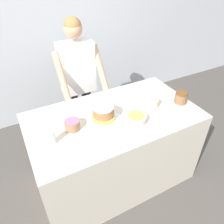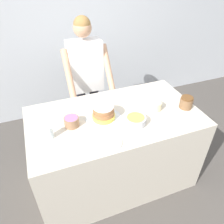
{
  "view_description": "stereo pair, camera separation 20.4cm",
  "coord_description": "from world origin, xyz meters",
  "px_view_note": "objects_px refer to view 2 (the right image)",
  "views": [
    {
      "loc": [
        -0.82,
        -1.03,
        2.23
      ],
      "look_at": [
        -0.05,
        0.42,
        1.02
      ],
      "focal_mm": 35.0,
      "sensor_mm": 36.0,
      "label": 1
    },
    {
      "loc": [
        -0.63,
        -1.12,
        2.23
      ],
      "look_at": [
        -0.05,
        0.42,
        1.02
      ],
      "focal_mm": 35.0,
      "sensor_mm": 36.0,
      "label": 2
    }
  ],
  "objects_px": {
    "stoneware_jar": "(186,102)",
    "frosting_bowl_yellow": "(136,120)",
    "frosting_bowl_pink": "(155,105)",
    "drinking_glass": "(49,132)",
    "cake": "(104,114)",
    "person_baker": "(86,74)",
    "frosting_bowl_purple": "(72,121)",
    "ceramic_plate": "(109,143)"
  },
  "relations": [
    {
      "from": "person_baker",
      "to": "frosting_bowl_pink",
      "type": "xyz_separation_m",
      "value": [
        0.49,
        -0.84,
        -0.05
      ]
    },
    {
      "from": "frosting_bowl_yellow",
      "to": "frosting_bowl_pink",
      "type": "height_order",
      "value": "frosting_bowl_pink"
    },
    {
      "from": "frosting_bowl_pink",
      "to": "frosting_bowl_purple",
      "type": "height_order",
      "value": "frosting_bowl_pink"
    },
    {
      "from": "stoneware_jar",
      "to": "frosting_bowl_pink",
      "type": "bearing_deg",
      "value": 164.71
    },
    {
      "from": "drinking_glass",
      "to": "ceramic_plate",
      "type": "height_order",
      "value": "drinking_glass"
    },
    {
      "from": "drinking_glass",
      "to": "ceramic_plate",
      "type": "bearing_deg",
      "value": -28.52
    },
    {
      "from": "frosting_bowl_purple",
      "to": "stoneware_jar",
      "type": "bearing_deg",
      "value": -6.12
    },
    {
      "from": "person_baker",
      "to": "frosting_bowl_purple",
      "type": "height_order",
      "value": "person_baker"
    },
    {
      "from": "frosting_bowl_pink",
      "to": "stoneware_jar",
      "type": "relative_size",
      "value": 1.17
    },
    {
      "from": "frosting_bowl_yellow",
      "to": "frosting_bowl_pink",
      "type": "bearing_deg",
      "value": 26.67
    },
    {
      "from": "person_baker",
      "to": "ceramic_plate",
      "type": "height_order",
      "value": "person_baker"
    },
    {
      "from": "drinking_glass",
      "to": "stoneware_jar",
      "type": "bearing_deg",
      "value": -1.21
    },
    {
      "from": "frosting_bowl_yellow",
      "to": "drinking_glass",
      "type": "relative_size",
      "value": 1.62
    },
    {
      "from": "frosting_bowl_pink",
      "to": "ceramic_plate",
      "type": "relative_size",
      "value": 0.69
    },
    {
      "from": "drinking_glass",
      "to": "stoneware_jar",
      "type": "xyz_separation_m",
      "value": [
        1.37,
        -0.03,
        0.0
      ]
    },
    {
      "from": "frosting_bowl_yellow",
      "to": "frosting_bowl_purple",
      "type": "height_order",
      "value": "frosting_bowl_purple"
    },
    {
      "from": "frosting_bowl_purple",
      "to": "cake",
      "type": "bearing_deg",
      "value": -1.39
    },
    {
      "from": "stoneware_jar",
      "to": "ceramic_plate",
      "type": "bearing_deg",
      "value": -166.84
    },
    {
      "from": "drinking_glass",
      "to": "cake",
      "type": "bearing_deg",
      "value": 9.66
    },
    {
      "from": "cake",
      "to": "frosting_bowl_purple",
      "type": "xyz_separation_m",
      "value": [
        -0.31,
        0.01,
        -0.01
      ]
    },
    {
      "from": "stoneware_jar",
      "to": "cake",
      "type": "bearing_deg",
      "value": 172.19
    },
    {
      "from": "cake",
      "to": "drinking_glass",
      "type": "height_order",
      "value": "cake"
    },
    {
      "from": "frosting_bowl_yellow",
      "to": "stoneware_jar",
      "type": "distance_m",
      "value": 0.6
    },
    {
      "from": "frosting_bowl_yellow",
      "to": "drinking_glass",
      "type": "height_order",
      "value": "drinking_glass"
    },
    {
      "from": "cake",
      "to": "ceramic_plate",
      "type": "xyz_separation_m",
      "value": [
        -0.07,
        -0.33,
        -0.06
      ]
    },
    {
      "from": "person_baker",
      "to": "ceramic_plate",
      "type": "xyz_separation_m",
      "value": [
        -0.12,
        -1.14,
        -0.09
      ]
    },
    {
      "from": "frosting_bowl_purple",
      "to": "drinking_glass",
      "type": "relative_size",
      "value": 1.15
    },
    {
      "from": "drinking_glass",
      "to": "person_baker",
      "type": "bearing_deg",
      "value": 57.58
    },
    {
      "from": "frosting_bowl_purple",
      "to": "stoneware_jar",
      "type": "distance_m",
      "value": 1.17
    },
    {
      "from": "frosting_bowl_pink",
      "to": "ceramic_plate",
      "type": "xyz_separation_m",
      "value": [
        -0.61,
        -0.3,
        -0.04
      ]
    },
    {
      "from": "stoneware_jar",
      "to": "frosting_bowl_yellow",
      "type": "bearing_deg",
      "value": -174.28
    },
    {
      "from": "frosting_bowl_pink",
      "to": "drinking_glass",
      "type": "relative_size",
      "value": 1.29
    },
    {
      "from": "ceramic_plate",
      "to": "stoneware_jar",
      "type": "bearing_deg",
      "value": 13.16
    },
    {
      "from": "person_baker",
      "to": "frosting_bowl_purple",
      "type": "distance_m",
      "value": 0.88
    },
    {
      "from": "frosting_bowl_purple",
      "to": "drinking_glass",
      "type": "bearing_deg",
      "value": -155.56
    },
    {
      "from": "frosting_bowl_purple",
      "to": "drinking_glass",
      "type": "height_order",
      "value": "drinking_glass"
    },
    {
      "from": "cake",
      "to": "stoneware_jar",
      "type": "bearing_deg",
      "value": -7.81
    },
    {
      "from": "frosting_bowl_pink",
      "to": "drinking_glass",
      "type": "bearing_deg",
      "value": -176.97
    },
    {
      "from": "cake",
      "to": "frosting_bowl_pink",
      "type": "distance_m",
      "value": 0.54
    },
    {
      "from": "ceramic_plate",
      "to": "stoneware_jar",
      "type": "distance_m",
      "value": 0.95
    },
    {
      "from": "frosting_bowl_yellow",
      "to": "frosting_bowl_pink",
      "type": "distance_m",
      "value": 0.32
    },
    {
      "from": "cake",
      "to": "person_baker",
      "type": "bearing_deg",
      "value": 86.38
    }
  ]
}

